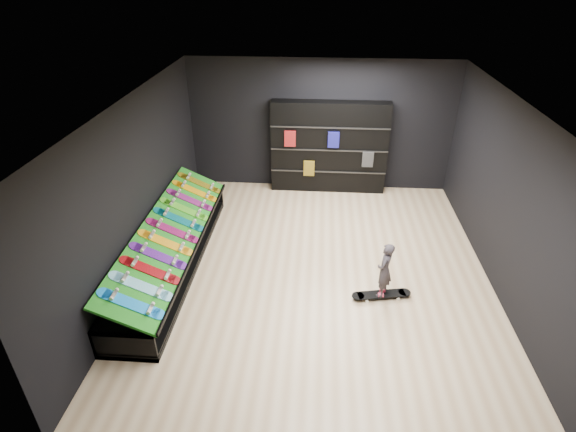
# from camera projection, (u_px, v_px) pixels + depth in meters

# --- Properties ---
(floor) EXTENTS (6.00, 7.00, 0.01)m
(floor) POSITION_uv_depth(u_px,v_px,m) (315.00, 271.00, 7.97)
(floor) COLOR beige
(floor) RESTS_ON ground
(ceiling) EXTENTS (6.00, 7.00, 0.01)m
(ceiling) POSITION_uv_depth(u_px,v_px,m) (321.00, 104.00, 6.47)
(ceiling) COLOR white
(ceiling) RESTS_ON ground
(wall_back) EXTENTS (6.00, 0.02, 3.00)m
(wall_back) POSITION_uv_depth(u_px,v_px,m) (321.00, 126.00, 10.24)
(wall_back) COLOR black
(wall_back) RESTS_ON ground
(wall_front) EXTENTS (6.00, 0.02, 3.00)m
(wall_front) POSITION_uv_depth(u_px,v_px,m) (312.00, 369.00, 4.20)
(wall_front) COLOR black
(wall_front) RESTS_ON ground
(wall_left) EXTENTS (0.02, 7.00, 3.00)m
(wall_left) POSITION_uv_depth(u_px,v_px,m) (136.00, 190.00, 7.41)
(wall_left) COLOR black
(wall_left) RESTS_ON ground
(wall_right) EXTENTS (0.02, 7.00, 3.00)m
(wall_right) POSITION_uv_depth(u_px,v_px,m) (510.00, 203.00, 7.03)
(wall_right) COLOR black
(wall_right) RESTS_ON ground
(display_rack) EXTENTS (0.90, 4.50, 0.50)m
(display_rack) POSITION_uv_depth(u_px,v_px,m) (173.00, 254.00, 8.01)
(display_rack) COLOR black
(display_rack) RESTS_ON ground
(turf_ramp) EXTENTS (0.92, 4.50, 0.46)m
(turf_ramp) POSITION_uv_depth(u_px,v_px,m) (172.00, 232.00, 7.78)
(turf_ramp) COLOR #136D11
(turf_ramp) RESTS_ON display_rack
(back_shelving) EXTENTS (2.64, 0.31, 2.11)m
(back_shelving) POSITION_uv_depth(u_px,v_px,m) (329.00, 147.00, 10.30)
(back_shelving) COLOR black
(back_shelving) RESTS_ON ground
(floor_skateboard) EXTENTS (1.00, 0.40, 0.09)m
(floor_skateboard) POSITION_uv_depth(u_px,v_px,m) (381.00, 296.00, 7.33)
(floor_skateboard) COLOR black
(floor_skateboard) RESTS_ON ground
(child) EXTENTS (0.23, 0.26, 0.57)m
(child) POSITION_uv_depth(u_px,v_px,m) (383.00, 280.00, 7.16)
(child) COLOR black
(child) RESTS_ON floor_skateboard
(display_board_0) EXTENTS (0.93, 0.22, 0.50)m
(display_board_0) POSITION_uv_depth(u_px,v_px,m) (131.00, 304.00, 6.12)
(display_board_0) COLOR blue
(display_board_0) RESTS_ON turf_ramp
(display_board_1) EXTENTS (0.93, 0.22, 0.50)m
(display_board_1) POSITION_uv_depth(u_px,v_px,m) (141.00, 286.00, 6.45)
(display_board_1) COLOR #0CB2E5
(display_board_1) RESTS_ON turf_ramp
(display_board_2) EXTENTS (0.93, 0.22, 0.50)m
(display_board_2) POSITION_uv_depth(u_px,v_px,m) (150.00, 270.00, 6.78)
(display_board_2) COLOR red
(display_board_2) RESTS_ON turf_ramp
(display_board_3) EXTENTS (0.93, 0.22, 0.50)m
(display_board_3) POSITION_uv_depth(u_px,v_px,m) (159.00, 256.00, 7.10)
(display_board_3) COLOR purple
(display_board_3) RESTS_ON turf_ramp
(display_board_4) EXTENTS (0.93, 0.22, 0.50)m
(display_board_4) POSITION_uv_depth(u_px,v_px,m) (166.00, 243.00, 7.43)
(display_board_4) COLOR orange
(display_board_4) RESTS_ON turf_ramp
(display_board_5) EXTENTS (0.93, 0.22, 0.50)m
(display_board_5) POSITION_uv_depth(u_px,v_px,m) (173.00, 231.00, 7.76)
(display_board_5) COLOR #E5198C
(display_board_5) RESTS_ON turf_ramp
(display_board_6) EXTENTS (0.93, 0.22, 0.50)m
(display_board_6) POSITION_uv_depth(u_px,v_px,m) (179.00, 219.00, 8.09)
(display_board_6) COLOR #0C8C99
(display_board_6) RESTS_ON turf_ramp
(display_board_7) EXTENTS (0.93, 0.22, 0.50)m
(display_board_7) POSITION_uv_depth(u_px,v_px,m) (185.00, 209.00, 8.42)
(display_board_7) COLOR green
(display_board_7) RESTS_ON turf_ramp
(display_board_8) EXTENTS (0.93, 0.22, 0.50)m
(display_board_8) POSITION_uv_depth(u_px,v_px,m) (190.00, 200.00, 8.75)
(display_board_8) COLOR #2626BF
(display_board_8) RESTS_ON turf_ramp
(display_board_9) EXTENTS (0.93, 0.22, 0.50)m
(display_board_9) POSITION_uv_depth(u_px,v_px,m) (195.00, 191.00, 9.07)
(display_board_9) COLOR yellow
(display_board_9) RESTS_ON turf_ramp
(display_board_10) EXTENTS (0.93, 0.22, 0.50)m
(display_board_10) POSITION_uv_depth(u_px,v_px,m) (200.00, 183.00, 9.40)
(display_board_10) COLOR yellow
(display_board_10) RESTS_ON turf_ramp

